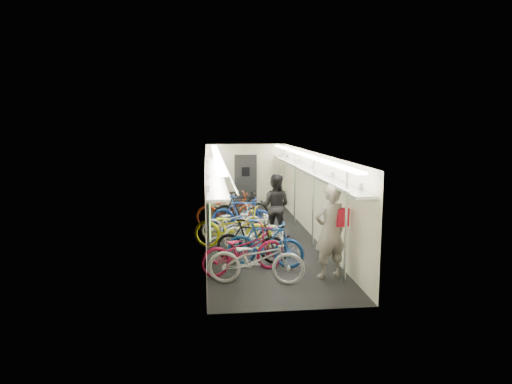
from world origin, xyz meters
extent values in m
plane|color=black|center=(0.00, 0.00, 0.00)|extent=(10.00, 10.00, 0.00)
plane|color=white|center=(0.00, 0.00, 2.40)|extent=(10.00, 10.00, 0.00)
plane|color=beige|center=(-1.50, 0.00, 1.20)|extent=(0.00, 10.00, 10.00)
plane|color=beige|center=(1.50, 0.00, 1.20)|extent=(0.00, 10.00, 10.00)
plane|color=beige|center=(0.00, 5.00, 1.20)|extent=(3.00, 0.00, 3.00)
plane|color=beige|center=(0.00, -5.00, 1.20)|extent=(3.00, 0.00, 3.00)
cube|color=black|center=(-1.46, -3.20, 1.25)|extent=(0.06, 1.10, 0.80)
cube|color=#86CA58|center=(-1.42, -3.20, 1.25)|extent=(0.02, 0.96, 0.66)
cube|color=black|center=(-1.46, -1.00, 1.25)|extent=(0.06, 1.10, 0.80)
cube|color=#86CA58|center=(-1.42, -1.00, 1.25)|extent=(0.02, 0.96, 0.66)
cube|color=black|center=(-1.46, 1.20, 1.25)|extent=(0.06, 1.10, 0.80)
cube|color=#86CA58|center=(-1.42, 1.20, 1.25)|extent=(0.02, 0.96, 0.66)
cube|color=black|center=(-1.46, 3.40, 1.25)|extent=(0.06, 1.10, 0.80)
cube|color=#86CA58|center=(-1.42, 3.40, 1.25)|extent=(0.02, 0.96, 0.66)
cube|color=yellow|center=(-1.45, -2.10, 1.30)|extent=(0.02, 0.22, 0.30)
cube|color=yellow|center=(-1.45, 0.10, 1.30)|extent=(0.02, 0.22, 0.30)
cube|color=yellow|center=(-1.45, 2.30, 1.30)|extent=(0.02, 0.22, 0.30)
cube|color=black|center=(0.00, 4.94, 1.00)|extent=(0.85, 0.08, 2.00)
cube|color=#999BA0|center=(-1.28, 0.00, 1.92)|extent=(0.40, 9.70, 0.05)
cube|color=#999BA0|center=(1.28, 0.00, 1.92)|extent=(0.40, 9.70, 0.05)
cylinder|color=silver|center=(-0.95, 0.00, 2.02)|extent=(0.04, 9.70, 0.04)
cylinder|color=silver|center=(0.95, 0.00, 2.02)|extent=(0.04, 9.70, 0.04)
cube|color=white|center=(-1.20, 0.00, 2.34)|extent=(0.18, 9.60, 0.04)
cube|color=white|center=(1.20, 0.00, 2.34)|extent=(0.18, 9.60, 0.04)
cylinder|color=silver|center=(1.25, -3.80, 1.20)|extent=(0.05, 0.05, 2.38)
cylinder|color=silver|center=(1.25, -1.00, 1.20)|extent=(0.05, 0.05, 2.38)
cylinder|color=silver|center=(1.25, 1.50, 1.20)|extent=(0.05, 0.05, 2.38)
cylinder|color=silver|center=(1.25, 4.00, 1.20)|extent=(0.05, 0.05, 2.38)
imported|color=#9E9EA3|center=(-0.51, -3.61, 0.51)|extent=(2.03, 1.01, 1.02)
imported|color=navy|center=(-0.20, -2.54, 0.54)|extent=(1.84, 1.12, 1.07)
imported|color=maroon|center=(-0.72, -2.92, 0.51)|extent=(2.06, 1.31, 1.02)
imported|color=black|center=(-0.47, -2.21, 0.51)|extent=(1.77, 1.03, 1.02)
imported|color=gold|center=(-0.83, -0.98, 0.55)|extent=(2.20, 1.36, 1.09)
imported|color=white|center=(-0.31, -1.05, 0.47)|extent=(1.58, 0.57, 0.93)
imported|color=#B8BABE|center=(-0.78, 0.07, 0.47)|extent=(1.88, 1.05, 0.93)
imported|color=navy|center=(-0.47, 0.75, 0.54)|extent=(1.88, 0.99, 1.09)
imported|color=maroon|center=(-0.83, 1.62, 0.53)|extent=(2.10, 1.00, 1.06)
imported|color=black|center=(-0.42, 1.64, 0.55)|extent=(1.88, 0.89, 1.09)
imported|color=gray|center=(1.05, -3.37, 0.98)|extent=(0.81, 0.64, 1.97)
imported|color=black|center=(0.41, 0.08, 0.90)|extent=(1.06, 0.95, 1.80)
cube|color=red|center=(1.29, -3.39, 1.28)|extent=(0.28, 0.18, 0.38)
camera|label=1|loc=(-1.46, -12.35, 3.22)|focal=32.00mm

